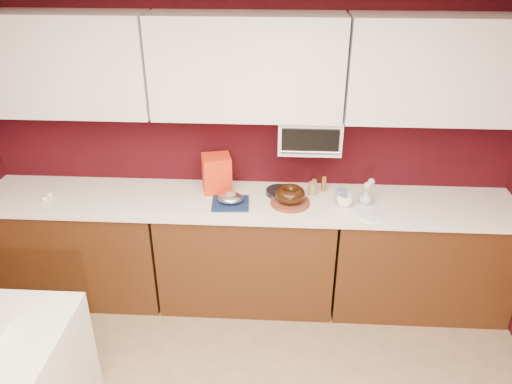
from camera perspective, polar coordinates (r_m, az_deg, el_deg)
The scene contains 30 objects.
ceiling at distance 1.34m, azimuth -8.46°, elevation 20.03°, with size 4.00×4.50×0.02m, color white.
wall_back at distance 3.84m, azimuth -0.80°, elevation 5.92°, with size 4.00×0.02×2.50m, color #34070B.
base_cabinet_left at distance 4.25m, azimuth -19.36°, elevation -5.90°, with size 1.31×0.58×0.86m, color #46250E.
base_cabinet_center at distance 3.95m, azimuth -1.04°, elevation -6.89°, with size 1.31×0.58×0.86m, color #46250E.
base_cabinet_right at distance 4.09m, azimuth 18.11°, elevation -7.18°, with size 1.31×0.58×0.86m, color #46250E.
countertop at distance 3.71m, azimuth -1.10°, elevation -1.16°, with size 4.00×0.62×0.04m, color white.
upper_cabinet_left at distance 3.83m, azimuth -21.94°, elevation 13.38°, with size 1.31×0.33×0.70m, color white.
upper_cabinet_center at distance 3.50m, azimuth -1.06°, elevation 14.08°, with size 1.31×0.33×0.70m, color white.
upper_cabinet_right at distance 3.65m, azimuth 20.90°, elevation 12.90°, with size 1.31×0.33×0.70m, color white.
toaster_oven at distance 3.65m, azimuth 6.14°, elevation 6.72°, with size 0.45×0.30×0.25m, color white.
toaster_oven_door at distance 3.50m, azimuth 6.23°, elevation 5.78°, with size 0.40×0.02×0.18m, color black.
toaster_oven_handle at distance 3.52m, azimuth 6.18°, elevation 4.56°, with size 0.02×0.02×0.42m, color silver.
cake_base at distance 3.65m, azimuth 3.90°, elevation -1.19°, with size 0.29×0.29×0.03m, color brown.
bundt_cake at distance 3.62m, azimuth 3.93°, elevation -0.26°, with size 0.22×0.22×0.09m, color black.
navy_towel at distance 3.64m, azimuth -2.93°, elevation -1.31°, with size 0.27×0.23×0.02m, color #132247.
foil_ham_nest at distance 3.62m, azimuth -2.95°, elevation -0.69°, with size 0.18×0.15×0.07m, color silver.
roasted_ham at distance 3.61m, azimuth -2.96°, elevation -0.34°, with size 0.09×0.07×0.06m, color #9E6148.
pandoro_box at distance 3.79m, azimuth -4.51°, elevation 2.14°, with size 0.21×0.19×0.28m, color red.
dark_pan at distance 3.78m, azimuth 2.75°, elevation 0.01°, with size 0.21×0.21×0.04m, color black.
coffee_mug at distance 3.65m, azimuth 10.12°, elevation -0.84°, with size 0.10×0.10×0.11m, color white.
blue_jar at distance 3.70m, azimuth 9.76°, elevation -0.43°, with size 0.09×0.09×0.10m, color navy.
flower_vase at distance 3.71m, azimuth 12.46°, elevation -0.47°, with size 0.08×0.08×0.12m, color #ABB2C1.
flower_pink at distance 3.67m, azimuth 12.60°, elevation 0.72°, with size 0.05×0.05×0.05m, color pink.
flower_blue at distance 3.69m, azimuth 13.05°, elevation 1.15°, with size 0.05×0.05×0.05m, color #90B3E6.
china_plate at distance 3.59m, azimuth 12.95°, elevation -2.57°, with size 0.19×0.19×0.01m, color white.
amber_bottle at distance 3.83m, azimuth 6.66°, elevation 0.74°, with size 0.03×0.03×0.10m, color #826117.
paper_cup at distance 3.78m, azimuth 6.48°, elevation 0.40°, with size 0.06×0.06×0.10m, color olive.
egg_left at distance 3.99m, azimuth -23.02°, elevation -0.73°, with size 0.05×0.04×0.04m, color white.
egg_right at distance 4.03m, azimuth -22.53°, elevation -0.33°, with size 0.06×0.04×0.04m, color white.
amber_bottle_tall at distance 3.84m, azimuth 7.76°, elevation 0.91°, with size 0.03×0.03×0.12m, color brown.
Camera 1 is at (0.26, -1.30, 2.67)m, focal length 35.00 mm.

